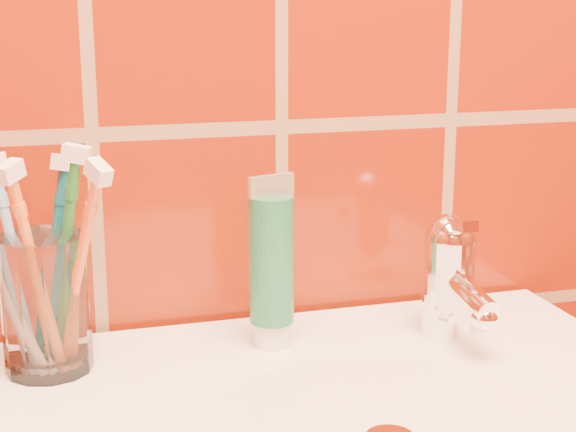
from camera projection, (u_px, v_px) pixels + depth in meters
name	position (u px, v px, depth m)	size (l,w,h in m)	color
glass_tumbler	(46.00, 304.00, 0.76)	(0.07, 0.07, 0.12)	white
toothpaste_tube	(272.00, 267.00, 0.81)	(0.05, 0.04, 0.16)	white
faucet	(451.00, 272.00, 0.83)	(0.05, 0.11, 0.12)	white
toothbrush_0	(36.00, 274.00, 0.72)	(0.05, 0.06, 0.20)	orange
toothbrush_1	(17.00, 266.00, 0.75)	(0.05, 0.06, 0.20)	#77A7D4
toothbrush_2	(65.00, 259.00, 0.76)	(0.05, 0.04, 0.20)	#1C6927
toothbrush_3	(3.00, 280.00, 0.73)	(0.09, 0.03, 0.18)	white
toothbrush_4	(78.00, 272.00, 0.73)	(0.06, 0.09, 0.20)	orange
toothbrush_5	(53.00, 262.00, 0.77)	(0.06, 0.05, 0.19)	#0B5060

